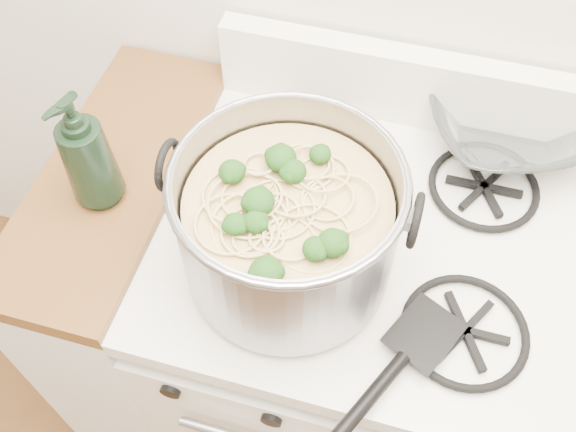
{
  "coord_description": "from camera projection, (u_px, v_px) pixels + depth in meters",
  "views": [
    {
      "loc": [
        0.02,
        0.62,
        1.85
      ],
      "look_at": [
        -0.13,
        1.15,
        1.06
      ],
      "focal_mm": 40.0,
      "sensor_mm": 36.0,
      "label": 1
    }
  ],
  "objects": [
    {
      "name": "glass_bowl",
      "position": [
        504.0,
        131.0,
        1.23
      ],
      "size": [
        0.15,
        0.15,
        0.03
      ],
      "primitive_type": "imported",
      "rotation": [
        0.0,
        0.0,
        0.39
      ],
      "color": "white",
      "rests_on": "gas_range"
    },
    {
      "name": "bottle",
      "position": [
        85.0,
        151.0,
        1.06
      ],
      "size": [
        0.12,
        0.12,
        0.24
      ],
      "primitive_type": "imported",
      "rotation": [
        0.0,
        0.0,
        -0.32
      ],
      "color": "black",
      "rests_on": "counter_left"
    },
    {
      "name": "gas_range",
      "position": [
        354.0,
        344.0,
        1.51
      ],
      "size": [
        0.76,
        0.66,
        0.92
      ],
      "color": "white",
      "rests_on": "ground"
    },
    {
      "name": "stock_pot",
      "position": [
        288.0,
        226.0,
        0.99
      ],
      "size": [
        0.38,
        0.35,
        0.24
      ],
      "color": "gray",
      "rests_on": "gas_range"
    },
    {
      "name": "counter_left",
      "position": [
        154.0,
        287.0,
        1.57
      ],
      "size": [
        0.25,
        0.65,
        0.92
      ],
      "color": "silver",
      "rests_on": "ground"
    },
    {
      "name": "spatula",
      "position": [
        425.0,
        331.0,
        0.99
      ],
      "size": [
        0.4,
        0.41,
        0.02
      ],
      "primitive_type": null,
      "rotation": [
        0.0,
        0.0,
        -0.46
      ],
      "color": "black",
      "rests_on": "gas_range"
    }
  ]
}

